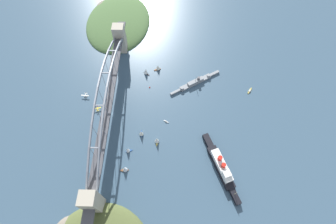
{
  "coord_description": "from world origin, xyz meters",
  "views": [
    {
      "loc": [
        172.05,
        82.79,
        300.41
      ],
      "look_at": [
        0.0,
        79.18,
        8.0
      ],
      "focal_mm": 26.08,
      "sensor_mm": 36.0,
      "label": 1
    }
  ],
  "objects": [
    {
      "name": "small_boat_2",
      "position": [
        -44.03,
        201.23,
        0.74
      ],
      "size": [
        11.16,
        7.87,
        2.01
      ],
      "color": "gold",
      "rests_on": "ground"
    },
    {
      "name": "ocean_liner",
      "position": [
        75.32,
        146.56,
        5.78
      ],
      "size": [
        91.15,
        41.13,
        18.64
      ],
      "color": "black",
      "rests_on": "ground"
    },
    {
      "name": "naval_cruiser",
      "position": [
        -57.4,
        120.42,
        2.67
      ],
      "size": [
        48.81,
        77.05,
        16.44
      ],
      "color": "gray",
      "rests_on": "ground"
    },
    {
      "name": "harbor_arch_bridge",
      "position": [
        -0.0,
        0.0,
        27.98
      ],
      "size": [
        313.25,
        17.28,
        64.1
      ],
      "color": "#ADA38E",
      "rests_on": "ground"
    },
    {
      "name": "small_boat_0",
      "position": [
        81.24,
        27.45,
        5.04
      ],
      "size": [
        6.35,
        10.78,
        10.87
      ],
      "color": "brown",
      "rests_on": "ground"
    },
    {
      "name": "small_boat_4",
      "position": [
        31.66,
        43.89,
        5.11
      ],
      "size": [
        10.28,
        6.39,
        10.98
      ],
      "color": "#234C8C",
      "rests_on": "ground"
    },
    {
      "name": "small_boat_7",
      "position": [
        55.89,
        28.38,
        4.91
      ],
      "size": [
        6.32,
        9.1,
        10.68
      ],
      "color": "#234C8C",
      "rests_on": "ground"
    },
    {
      "name": "small_boat_1",
      "position": [
        -83.12,
        61.55,
        4.98
      ],
      "size": [
        7.8,
        10.8,
        10.8
      ],
      "color": "brown",
      "rests_on": "ground"
    },
    {
      "name": "small_boat_6",
      "position": [
        -74.29,
        43.0,
        5.67
      ],
      "size": [
        8.58,
        9.83,
        12.41
      ],
      "color": "black",
      "rests_on": "ground"
    },
    {
      "name": "ground_plane",
      "position": [
        0.0,
        0.0,
        0.0
      ],
      "size": [
        1400.0,
        1400.0,
        0.0
      ],
      "primitive_type": "plane",
      "color": "#385166"
    },
    {
      "name": "small_boat_5",
      "position": [
        41.81,
        65.27,
        5.53
      ],
      "size": [
        10.5,
        5.85,
        11.99
      ],
      "color": "gold",
      "rests_on": "ground"
    },
    {
      "name": "seaplane_second_in_formation",
      "position": [
        -6.28,
        -21.73,
        2.12
      ],
      "size": [
        7.81,
        10.55,
        4.96
      ],
      "color": "#B7B7B2",
      "rests_on": "ground"
    },
    {
      "name": "headland_west_shore",
      "position": [
        -194.91,
        -17.46,
        0.0
      ],
      "size": [
        159.25,
        114.33,
        22.54
      ],
      "color": "#476638",
      "rests_on": "ground"
    },
    {
      "name": "channel_marker_buoy",
      "position": [
        -47.4,
        50.26,
        1.12
      ],
      "size": [
        2.2,
        2.2,
        2.75
      ],
      "color": "red",
      "rests_on": "ground"
    },
    {
      "name": "seaplane_taxiing_near_bridge",
      "position": [
        -29.2,
        -43.7,
        2.21
      ],
      "size": [
        8.12,
        11.66,
        5.1
      ],
      "color": "#B7B7B2",
      "rests_on": "ground"
    },
    {
      "name": "small_boat_3",
      "position": [
        10.93,
        76.58,
        0.65
      ],
      "size": [
        4.96,
        7.25,
        1.84
      ],
      "color": "silver",
      "rests_on": "ground"
    }
  ]
}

